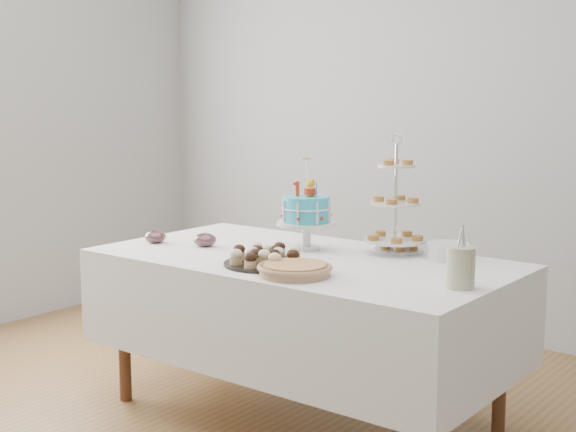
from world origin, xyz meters
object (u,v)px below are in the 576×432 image
Objects in this scene: cupcake_tray at (266,256)px; tiered_stand at (395,204)px; birthday_cake at (306,225)px; pastry_plate at (399,248)px; pie at (295,269)px; jam_bowl_b at (155,237)px; jam_bowl_a at (205,240)px; plate_stack at (448,251)px; utensil_pitcher at (461,266)px; table at (302,305)px.

tiered_stand is at bearing 61.80° from cupcake_tray.
birthday_cake is 1.84× the size of pastry_plate.
pastry_plate is (0.37, 0.24, -0.10)m from birthday_cake.
cupcake_tray is 1.55× the size of pastry_plate.
pie is 1.02m from jam_bowl_b.
jam_bowl_b is at bearing -172.04° from birthday_cake.
jam_bowl_b is at bearing -162.46° from jam_bowl_a.
birthday_cake is 0.68m from plate_stack.
jam_bowl_b is at bearing -152.16° from pastry_plate.
utensil_pitcher is at bearing -58.36° from plate_stack.
cupcake_tray reaches higher than plate_stack.
jam_bowl_b is (-1.00, 0.16, 0.00)m from pie.
table is at bearing -124.80° from pastry_plate.
table is at bearing 9.00° from jam_bowl_a.
jam_bowl_a reaches higher than table.
pastry_plate is at bearing 15.98° from birthday_cake.
tiered_stand is 5.17× the size of jam_bowl_b.
jam_bowl_a is at bearing -167.98° from birthday_cake.
pie is (0.21, -0.33, 0.26)m from table.
table is at bearing 179.72° from utensil_pitcher.
plate_stack is at bearing -6.90° from pastry_plate.
jam_bowl_b is (-0.70, -0.33, -0.09)m from birthday_cake.
jam_bowl_b is 0.44× the size of utensil_pitcher.
birthday_cake is 0.46m from pastry_plate.
pie is at bearing -9.04° from jam_bowl_b.
jam_bowl_a is (-0.44, -0.24, -0.09)m from birthday_cake.
utensil_pitcher reaches higher than jam_bowl_b.
plate_stack is (0.26, 0.03, -0.20)m from tiered_stand.
birthday_cake is 3.90× the size of jam_bowl_a.
jam_bowl_b is (-1.35, -0.54, -0.01)m from plate_stack.
birthday_cake is 0.41m from cupcake_tray.
table is 0.54m from pastry_plate.
pie is 1.31× the size of pastry_plate.
jam_bowl_a reaches higher than jam_bowl_b.
pie is at bearing -75.15° from birthday_cake.
tiered_stand is (0.31, 0.58, 0.19)m from cupcake_tray.
pie is at bearing -116.18° from plate_stack.
birthday_cake is 2.31× the size of plate_stack.
pastry_plate reaches higher than table.
cupcake_tray is 1.50× the size of utensil_pitcher.
tiered_stand is at bearing -173.76° from plate_stack.
utensil_pitcher reaches higher than pastry_plate.
jam_bowl_a is at bearing 161.83° from pie.
table is at bearing 11.89° from jam_bowl_b.
cupcake_tray is (-0.02, -0.24, 0.27)m from table.
plate_stack is at bearing 63.82° from pie.
jam_bowl_b is at bearing 170.96° from pie.
table is 0.64m from tiered_stand.
jam_bowl_b is (-1.08, -0.57, 0.01)m from pastry_plate.
utensil_pitcher is at bearing 8.86° from cupcake_tray.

